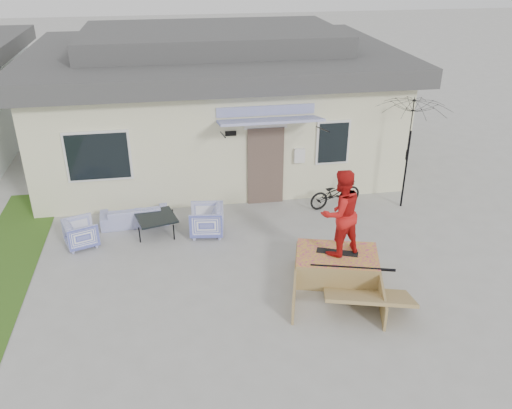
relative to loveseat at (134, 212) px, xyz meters
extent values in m
plane|color=#979692|center=(2.43, -3.81, -0.33)|extent=(90.00, 90.00, 0.00)
cube|color=#2C5119|center=(-2.77, -1.81, -0.32)|extent=(1.40, 8.00, 0.01)
cube|color=beige|center=(2.43, 4.19, 1.17)|extent=(10.00, 7.00, 3.00)
cube|color=#3F3F3F|center=(2.43, 4.19, 2.92)|extent=(10.80, 7.80, 0.50)
cube|color=#3F3F3F|center=(2.43, 4.19, 3.47)|extent=(7.50, 4.50, 0.60)
cube|color=brown|center=(3.43, 0.65, 0.72)|extent=(0.95, 0.08, 2.10)
cube|color=white|center=(-0.77, 0.66, 1.27)|extent=(1.60, 0.06, 1.30)
cube|color=white|center=(5.23, 0.66, 1.27)|extent=(0.90, 0.06, 1.20)
cube|color=#4750B6|center=(3.43, 0.14, 2.12)|extent=(2.50, 1.09, 0.29)
imported|color=#4750B6|center=(0.00, 0.00, 0.00)|extent=(1.70, 0.62, 0.65)
imported|color=#4750B6|center=(-1.17, -0.88, 0.03)|extent=(0.84, 0.87, 0.71)
imported|color=#4750B6|center=(1.73, -0.81, 0.08)|extent=(0.82, 0.87, 0.80)
cube|color=black|center=(0.54, -0.57, -0.11)|extent=(1.08, 1.08, 0.44)
imported|color=black|center=(5.21, 0.10, 0.15)|extent=(1.56, 0.85, 0.95)
cylinder|color=black|center=(6.97, -0.18, 0.72)|extent=(0.05, 0.05, 2.10)
imported|color=black|center=(6.97, -0.18, 1.42)|extent=(1.86, 1.72, 0.90)
cube|color=black|center=(4.27, -3.04, 0.26)|extent=(0.87, 0.52, 0.05)
imported|color=red|center=(4.27, -3.04, 1.20)|extent=(1.07, 0.94, 1.84)
camera|label=1|loc=(1.06, -12.00, 6.06)|focal=37.15mm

